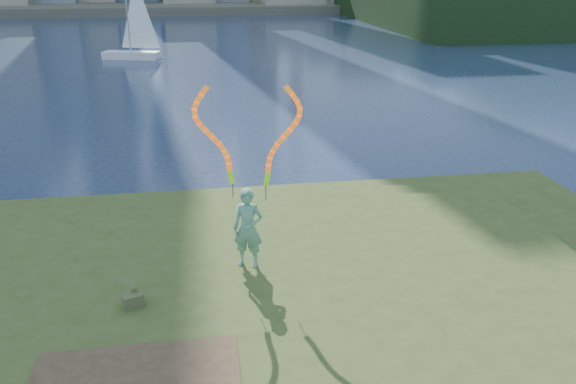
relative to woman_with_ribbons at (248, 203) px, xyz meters
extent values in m
plane|color=#17233B|center=(0.15, -0.73, -2.20)|extent=(320.00, 320.00, 0.00)
cube|color=#3A491A|center=(0.15, -2.93, -1.80)|extent=(17.00, 15.00, 0.30)
cube|color=#3A491A|center=(0.15, -2.73, -1.55)|extent=(14.00, 12.00, 0.30)
cube|color=#484335|center=(0.15, 94.27, -1.60)|extent=(320.00, 40.00, 1.20)
imported|color=#11773E|center=(-0.02, -0.03, -0.55)|extent=(0.72, 0.58, 1.71)
cylinder|color=black|center=(-0.28, 0.18, 0.22)|extent=(0.02, 0.02, 0.30)
cylinder|color=black|center=(0.37, -0.03, 0.22)|extent=(0.02, 0.02, 0.30)
cube|color=#3D4323|center=(-2.27, -1.26, -1.27)|extent=(0.42, 0.35, 0.26)
cylinder|color=#3D4323|center=(-2.27, -1.08, -1.10)|extent=(0.17, 0.26, 0.09)
cube|color=silver|center=(-5.97, 34.80, -1.94)|extent=(4.48, 2.54, 0.60)
cylinder|color=gray|center=(-5.97, 34.80, 1.38)|extent=(0.12, 0.12, 6.48)
camera|label=1|loc=(-0.79, -10.41, 4.44)|focal=35.00mm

